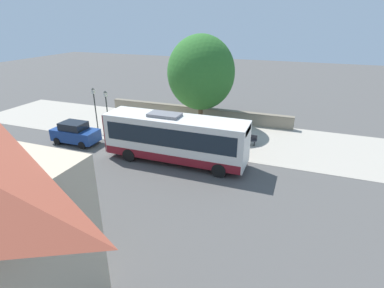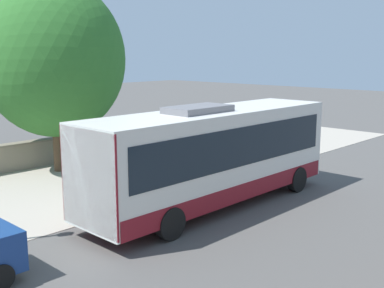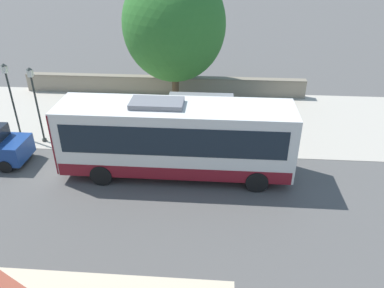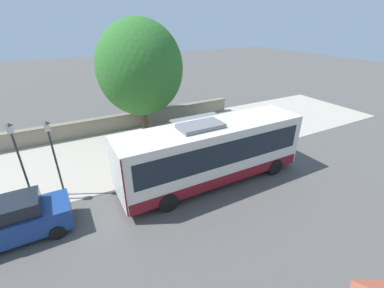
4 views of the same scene
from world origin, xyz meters
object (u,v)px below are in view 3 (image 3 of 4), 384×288
object	(u,v)px
bench	(260,121)
street_lamp_near	(36,99)
street_lamp_far	(11,96)
pedestrian	(263,141)
shade_tree	(174,25)
bus_shelter	(201,105)
bus	(175,138)

from	to	relation	value
bench	street_lamp_near	xyz separation A→B (m)	(2.54, -12.02, 2.03)
street_lamp_far	pedestrian	bearing A→B (deg)	84.47
street_lamp_near	shade_tree	distance (m)	9.38
shade_tree	bus_shelter	bearing A→B (deg)	20.39
street_lamp_far	shade_tree	xyz separation A→B (m)	(-5.77, 8.11, 2.63)
street_lamp_near	shade_tree	size ratio (longest dim) A/B	0.48
shade_tree	pedestrian	bearing A→B (deg)	36.22
bus	street_lamp_near	size ratio (longest dim) A/B	2.51
bus	bus_shelter	world-z (taller)	bus
bus	pedestrian	size ratio (longest dim) A/B	6.04
pedestrian	street_lamp_far	bearing A→B (deg)	-95.53
bus	street_lamp_far	bearing A→B (deg)	-107.56
pedestrian	street_lamp_near	bearing A→B (deg)	-94.83
bus	pedestrian	distance (m)	4.55
pedestrian	bus	bearing A→B (deg)	-69.06
pedestrian	bench	size ratio (longest dim) A/B	1.01
street_lamp_far	street_lamp_near	bearing A→B (deg)	78.97
bench	pedestrian	bearing A→B (deg)	-3.31
pedestrian	bus_shelter	bearing A→B (deg)	-118.79
bus	bus_shelter	distance (m)	3.50
bus_shelter	pedestrian	xyz separation A→B (m)	(1.76, 3.20, -1.10)
bus	pedestrian	xyz separation A→B (m)	(-1.60, 4.17, -0.87)
bus_shelter	pedestrian	size ratio (longest dim) A/B	1.97
street_lamp_near	bench	bearing A→B (deg)	101.93
street_lamp_far	shade_tree	world-z (taller)	shade_tree
bench	street_lamp_far	bearing A→B (deg)	-80.52
bench	shade_tree	size ratio (longest dim) A/B	0.20
bench	shade_tree	bearing A→B (deg)	-123.24
bus_shelter	street_lamp_near	size ratio (longest dim) A/B	0.82
bench	street_lamp_far	distance (m)	13.83
bus_shelter	street_lamp_far	xyz separation A→B (m)	(0.47, -10.08, 0.41)
bus_shelter	shade_tree	xyz separation A→B (m)	(-5.30, -1.97, 3.04)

